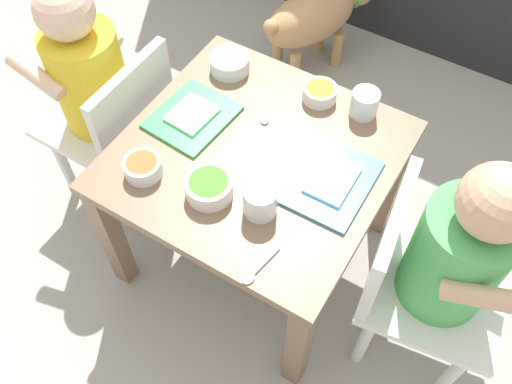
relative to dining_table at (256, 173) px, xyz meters
The scene contains 15 objects.
ground_plane 0.35m from the dining_table, ahead, with size 7.00×7.00×0.00m, color #9E998E.
dining_table is the anchor object (origin of this frame).
seated_child_left 0.45m from the dining_table, behind, with size 0.28×0.28×0.68m.
seated_child_right 0.45m from the dining_table, ahead, with size 0.32×0.32×0.68m.
dog 0.80m from the dining_table, 105.89° to the left, with size 0.28×0.43×0.31m.
food_tray_left 0.19m from the dining_table, behind, with size 0.17×0.19×0.02m.
food_tray_right 0.19m from the dining_table, ahead, with size 0.15×0.21×0.02m.
water_cup_left 0.29m from the dining_table, 56.92° to the left, with size 0.06×0.06×0.06m.
water_cup_right 0.18m from the dining_table, 55.60° to the right, with size 0.07×0.07×0.07m.
veggie_bowl_far 0.24m from the dining_table, 79.07° to the left, with size 0.08×0.08×0.03m.
cereal_bowl_right_side 0.17m from the dining_table, 100.60° to the right, with size 0.10×0.10×0.04m.
cereal_bowl_left_side 0.28m from the dining_table, 134.98° to the left, with size 0.09×0.09×0.04m.
veggie_bowl_near 0.26m from the dining_table, 135.89° to the right, with size 0.08×0.08×0.04m.
spoon_by_left_tray 0.14m from the dining_table, 110.56° to the left, with size 0.06×0.09×0.01m.
spoon_by_right_tray 0.29m from the dining_table, 58.09° to the right, with size 0.03×0.10×0.01m.
Camera 1 is at (0.39, -0.64, 1.36)m, focal length 38.91 mm.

